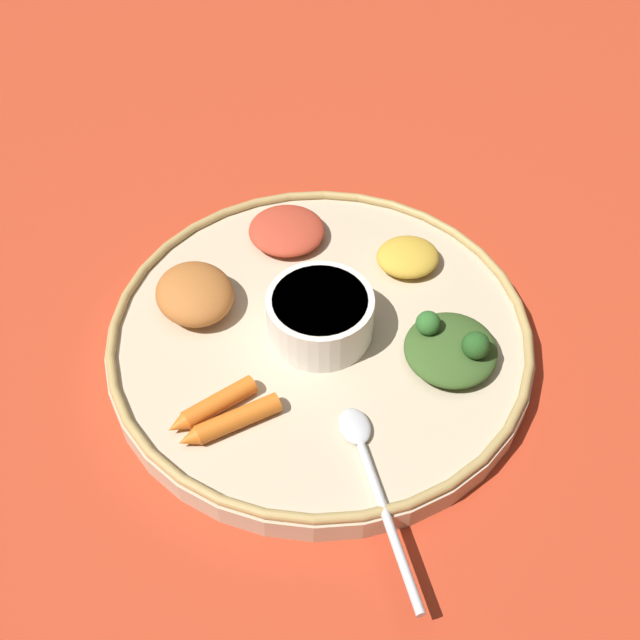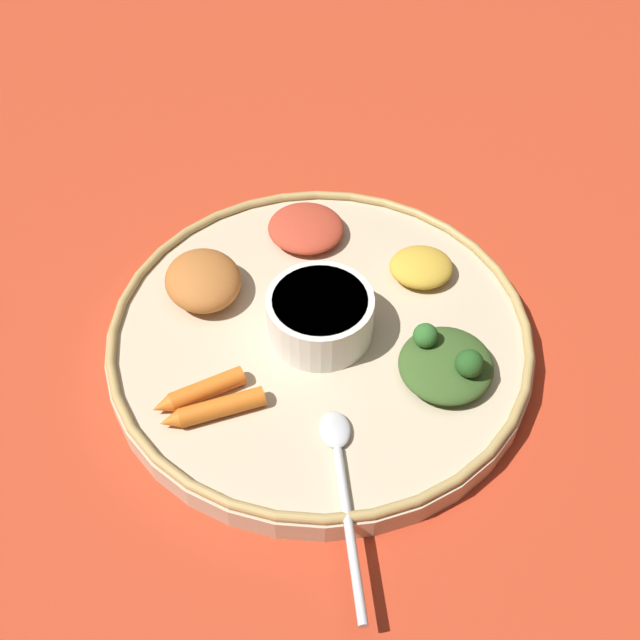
# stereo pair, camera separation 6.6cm
# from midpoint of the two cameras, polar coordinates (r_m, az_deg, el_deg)

# --- Properties ---
(ground_plane) EXTENTS (2.40, 2.40, 0.00)m
(ground_plane) POSITION_cam_midpoint_polar(r_m,az_deg,el_deg) (0.69, 2.74, -2.17)
(ground_plane) COLOR #B7381E
(platter) EXTENTS (0.36, 0.36, 0.02)m
(platter) POSITION_cam_midpoint_polar(r_m,az_deg,el_deg) (0.68, 2.78, -1.59)
(platter) COLOR #C6B293
(platter) RESTS_ON ground_plane
(platter_rim) EXTENTS (0.36, 0.36, 0.01)m
(platter_rim) POSITION_cam_midpoint_polar(r_m,az_deg,el_deg) (0.67, 2.82, -0.83)
(platter_rim) COLOR tan
(platter_rim) RESTS_ON platter
(center_bowl) EXTENTS (0.09, 0.09, 0.04)m
(center_bowl) POSITION_cam_midpoint_polar(r_m,az_deg,el_deg) (0.66, 2.88, 0.24)
(center_bowl) COLOR silver
(center_bowl) RESTS_ON platter
(spoon) EXTENTS (0.03, 0.17, 0.01)m
(spoon) POSITION_cam_midpoint_polar(r_m,az_deg,el_deg) (0.59, 4.82, -11.27)
(spoon) COLOR silver
(spoon) RESTS_ON platter
(greens_pile) EXTENTS (0.10, 0.10, 0.04)m
(greens_pile) POSITION_cam_midpoint_polar(r_m,az_deg,el_deg) (0.65, 12.01, -3.23)
(greens_pile) COLOR #385623
(greens_pile) RESTS_ON platter
(carrot_near_spoon) EXTENTS (0.07, 0.05, 0.02)m
(carrot_near_spoon) POSITION_cam_midpoint_polar(r_m,az_deg,el_deg) (0.63, -5.69, -5.34)
(carrot_near_spoon) COLOR orange
(carrot_near_spoon) RESTS_ON platter
(carrot_outer) EXTENTS (0.08, 0.04, 0.02)m
(carrot_outer) POSITION_cam_midpoint_polar(r_m,az_deg,el_deg) (0.62, -4.61, -6.61)
(carrot_outer) COLOR orange
(carrot_outer) RESTS_ON platter
(mound_berbere_red) EXTENTS (0.09, 0.09, 0.02)m
(mound_berbere_red) POSITION_cam_midpoint_polar(r_m,az_deg,el_deg) (0.75, 1.52, 6.52)
(mound_berbere_red) COLOR #B73D28
(mound_berbere_red) RESTS_ON platter
(mound_chickpea) EXTENTS (0.09, 0.09, 0.03)m
(mound_chickpea) POSITION_cam_midpoint_polar(r_m,az_deg,el_deg) (0.70, -5.74, 2.72)
(mound_chickpea) COLOR #B2662D
(mound_chickpea) RESTS_ON platter
(mound_lentil_yellow) EXTENTS (0.06, 0.05, 0.02)m
(mound_lentil_yellow) POSITION_cam_midpoint_polar(r_m,az_deg,el_deg) (0.72, 9.93, 3.64)
(mound_lentil_yellow) COLOR gold
(mound_lentil_yellow) RESTS_ON platter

